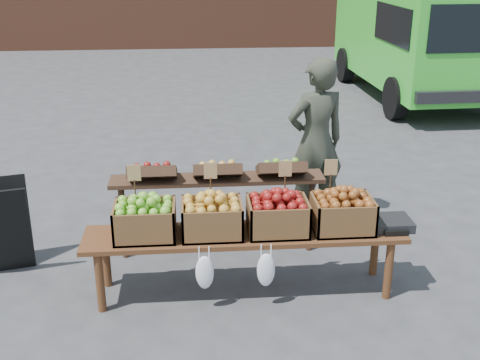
{
  "coord_description": "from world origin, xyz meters",
  "views": [
    {
      "loc": [
        -0.51,
        -4.99,
        2.81
      ],
      "look_at": [
        -0.09,
        0.04,
        0.85
      ],
      "focal_mm": 45.0,
      "sensor_mm": 36.0,
      "label": 1
    }
  ],
  "objects_px": {
    "crate_golden_apples": "(145,221)",
    "vendor": "(316,142)",
    "back_table": "(218,205)",
    "crate_green_apples": "(342,214)",
    "crate_red_apples": "(278,216)",
    "weighing_scale": "(391,223)",
    "display_bench": "(245,262)",
    "crate_russet_pears": "(212,219)",
    "delivery_van": "(421,39)"
  },
  "relations": [
    {
      "from": "crate_golden_apples",
      "to": "vendor",
      "type": "bearing_deg",
      "value": 39.75
    },
    {
      "from": "back_table",
      "to": "crate_green_apples",
      "type": "relative_size",
      "value": 4.2
    },
    {
      "from": "back_table",
      "to": "crate_golden_apples",
      "type": "xyz_separation_m",
      "value": [
        -0.63,
        -0.72,
        0.19
      ]
    },
    {
      "from": "back_table",
      "to": "crate_red_apples",
      "type": "distance_m",
      "value": 0.88
    },
    {
      "from": "vendor",
      "to": "back_table",
      "type": "bearing_deg",
      "value": 16.82
    },
    {
      "from": "vendor",
      "to": "weighing_scale",
      "type": "height_order",
      "value": "vendor"
    },
    {
      "from": "display_bench",
      "to": "crate_golden_apples",
      "type": "bearing_deg",
      "value": 180.0
    },
    {
      "from": "back_table",
      "to": "crate_russet_pears",
      "type": "height_order",
      "value": "back_table"
    },
    {
      "from": "vendor",
      "to": "display_bench",
      "type": "bearing_deg",
      "value": 42.09
    },
    {
      "from": "vendor",
      "to": "display_bench",
      "type": "relative_size",
      "value": 0.66
    },
    {
      "from": "delivery_van",
      "to": "weighing_scale",
      "type": "bearing_deg",
      "value": -113.55
    },
    {
      "from": "delivery_van",
      "to": "back_table",
      "type": "height_order",
      "value": "delivery_van"
    },
    {
      "from": "crate_golden_apples",
      "to": "crate_green_apples",
      "type": "height_order",
      "value": "same"
    },
    {
      "from": "delivery_van",
      "to": "weighing_scale",
      "type": "relative_size",
      "value": 14.87
    },
    {
      "from": "back_table",
      "to": "vendor",
      "type": "bearing_deg",
      "value": 32.98
    },
    {
      "from": "vendor",
      "to": "crate_red_apples",
      "type": "distance_m",
      "value": 1.55
    },
    {
      "from": "back_table",
      "to": "crate_red_apples",
      "type": "height_order",
      "value": "back_table"
    },
    {
      "from": "vendor",
      "to": "display_bench",
      "type": "xyz_separation_m",
      "value": [
        -0.87,
        -1.41,
        -0.61
      ]
    },
    {
      "from": "delivery_van",
      "to": "display_bench",
      "type": "relative_size",
      "value": 1.87
    },
    {
      "from": "crate_golden_apples",
      "to": "display_bench",
      "type": "bearing_deg",
      "value": 0.0
    },
    {
      "from": "delivery_van",
      "to": "vendor",
      "type": "height_order",
      "value": "delivery_van"
    },
    {
      "from": "display_bench",
      "to": "crate_russet_pears",
      "type": "relative_size",
      "value": 5.4
    },
    {
      "from": "vendor",
      "to": "back_table",
      "type": "relative_size",
      "value": 0.85
    },
    {
      "from": "crate_green_apples",
      "to": "weighing_scale",
      "type": "xyz_separation_m",
      "value": [
        0.43,
        0.0,
        -0.1
      ]
    },
    {
      "from": "delivery_van",
      "to": "crate_russet_pears",
      "type": "xyz_separation_m",
      "value": [
        -4.33,
        -7.0,
        -0.42
      ]
    },
    {
      "from": "weighing_scale",
      "to": "delivery_van",
      "type": "bearing_deg",
      "value": 68.14
    },
    {
      "from": "delivery_van",
      "to": "crate_golden_apples",
      "type": "bearing_deg",
      "value": -126.6
    },
    {
      "from": "display_bench",
      "to": "weighing_scale",
      "type": "distance_m",
      "value": 1.29
    },
    {
      "from": "back_table",
      "to": "crate_green_apples",
      "type": "xyz_separation_m",
      "value": [
        1.02,
        -0.72,
        0.19
      ]
    },
    {
      "from": "crate_green_apples",
      "to": "weighing_scale",
      "type": "height_order",
      "value": "crate_green_apples"
    },
    {
      "from": "delivery_van",
      "to": "crate_green_apples",
      "type": "bearing_deg",
      "value": -116.49
    },
    {
      "from": "back_table",
      "to": "crate_green_apples",
      "type": "distance_m",
      "value": 1.26
    },
    {
      "from": "delivery_van",
      "to": "crate_red_apples",
      "type": "xyz_separation_m",
      "value": [
        -3.78,
        -7.0,
        -0.42
      ]
    },
    {
      "from": "vendor",
      "to": "crate_russet_pears",
      "type": "distance_m",
      "value": 1.83
    },
    {
      "from": "delivery_van",
      "to": "crate_green_apples",
      "type": "xyz_separation_m",
      "value": [
        -3.23,
        -7.0,
        -0.42
      ]
    },
    {
      "from": "back_table",
      "to": "display_bench",
      "type": "relative_size",
      "value": 0.78
    },
    {
      "from": "crate_green_apples",
      "to": "weighing_scale",
      "type": "relative_size",
      "value": 1.47
    },
    {
      "from": "crate_russet_pears",
      "to": "back_table",
      "type": "bearing_deg",
      "value": 83.6
    },
    {
      "from": "weighing_scale",
      "to": "crate_russet_pears",
      "type": "bearing_deg",
      "value": 180.0
    },
    {
      "from": "crate_golden_apples",
      "to": "crate_red_apples",
      "type": "distance_m",
      "value": 1.1
    },
    {
      "from": "crate_golden_apples",
      "to": "crate_russet_pears",
      "type": "height_order",
      "value": "same"
    },
    {
      "from": "delivery_van",
      "to": "back_table",
      "type": "distance_m",
      "value": 7.61
    },
    {
      "from": "vendor",
      "to": "crate_green_apples",
      "type": "bearing_deg",
      "value": 71.83
    },
    {
      "from": "vendor",
      "to": "crate_russet_pears",
      "type": "bearing_deg",
      "value": 34.72
    },
    {
      "from": "crate_russet_pears",
      "to": "crate_green_apples",
      "type": "height_order",
      "value": "same"
    },
    {
      "from": "display_bench",
      "to": "weighing_scale",
      "type": "relative_size",
      "value": 7.94
    },
    {
      "from": "vendor",
      "to": "crate_red_apples",
      "type": "relative_size",
      "value": 3.58
    },
    {
      "from": "crate_golden_apples",
      "to": "weighing_scale",
      "type": "height_order",
      "value": "crate_golden_apples"
    },
    {
      "from": "delivery_van",
      "to": "crate_red_apples",
      "type": "height_order",
      "value": "delivery_van"
    },
    {
      "from": "crate_golden_apples",
      "to": "crate_red_apples",
      "type": "xyz_separation_m",
      "value": [
        1.1,
        0.0,
        0.0
      ]
    }
  ]
}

